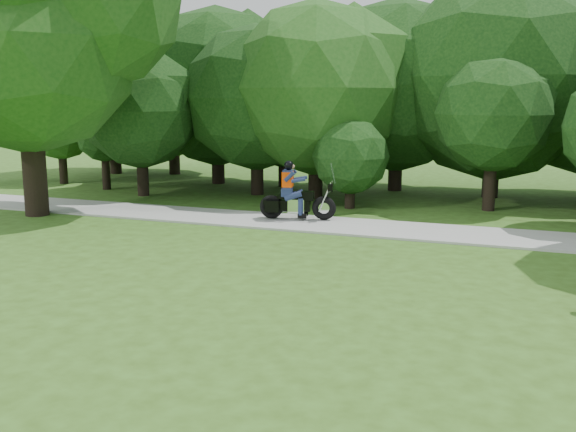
# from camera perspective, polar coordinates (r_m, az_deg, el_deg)

# --- Properties ---
(ground) EXTENTS (100.00, 100.00, 0.00)m
(ground) POSITION_cam_1_polar(r_m,az_deg,el_deg) (9.60, 0.27, -10.49)
(ground) COLOR #345217
(ground) RESTS_ON ground
(walkway) EXTENTS (60.00, 2.20, 0.06)m
(walkway) POSITION_cam_1_polar(r_m,az_deg,el_deg) (17.04, 9.75, -1.23)
(walkway) COLOR #989893
(walkway) RESTS_ON ground
(tree_line) EXTENTS (39.87, 11.87, 7.66)m
(tree_line) POSITION_cam_1_polar(r_m,az_deg,el_deg) (23.19, 13.91, 10.61)
(tree_line) COLOR black
(tree_line) RESTS_ON ground
(big_tree_west) EXTENTS (8.64, 6.56, 9.96)m
(big_tree_west) POSITION_cam_1_polar(r_m,az_deg,el_deg) (20.61, -21.86, 16.19)
(big_tree_west) COLOR black
(big_tree_west) RESTS_ON ground
(touring_motorcycle) EXTENTS (2.16, 0.96, 1.66)m
(touring_motorcycle) POSITION_cam_1_polar(r_m,az_deg,el_deg) (18.04, 0.43, 1.61)
(touring_motorcycle) COLOR black
(touring_motorcycle) RESTS_ON walkway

